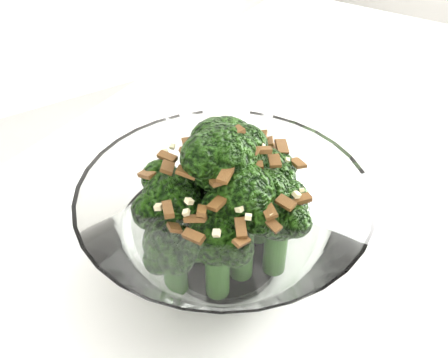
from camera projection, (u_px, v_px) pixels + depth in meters
table at (351, 286)px, 0.53m from camera, size 1.42×1.23×0.75m
broccoli_dish at (224, 218)px, 0.43m from camera, size 0.24×0.24×0.15m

